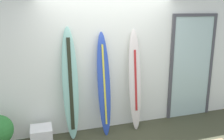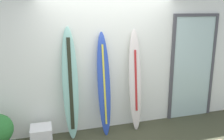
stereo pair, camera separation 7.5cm
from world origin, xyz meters
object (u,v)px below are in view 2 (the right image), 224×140
object	(u,v)px
surfboard_cobalt	(104,85)
display_block_left	(42,136)
surfboard_seafoam	(70,85)
glass_door	(193,66)
surfboard_ivory	(135,81)

from	to	relation	value
surfboard_cobalt	display_block_left	bearing A→B (deg)	-174.01
surfboard_seafoam	display_block_left	distance (m)	1.00
glass_door	surfboard_seafoam	bearing A→B (deg)	-176.67
surfboard_seafoam	surfboard_ivory	xyz separation A→B (m)	(1.23, -0.01, -0.03)
surfboard_cobalt	surfboard_ivory	bearing A→B (deg)	2.63
surfboard_seafoam	display_block_left	size ratio (longest dim) A/B	5.49
surfboard_seafoam	surfboard_ivory	size ratio (longest dim) A/B	1.04
surfboard_cobalt	surfboard_ivory	size ratio (longest dim) A/B	0.98
surfboard_ivory	surfboard_seafoam	bearing A→B (deg)	179.46
surfboard_seafoam	surfboard_cobalt	xyz separation A→B (m)	(0.60, -0.04, -0.04)
surfboard_seafoam	surfboard_cobalt	size ratio (longest dim) A/B	1.05
surfboard_ivory	display_block_left	size ratio (longest dim) A/B	5.30
surfboard_seafoam	glass_door	bearing A→B (deg)	3.33
glass_door	surfboard_cobalt	bearing A→B (deg)	-174.51
surfboard_seafoam	surfboard_ivory	world-z (taller)	surfboard_seafoam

